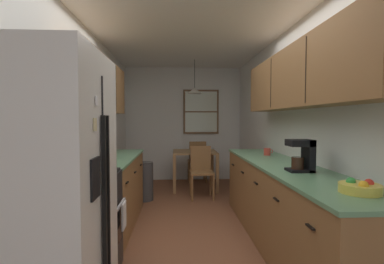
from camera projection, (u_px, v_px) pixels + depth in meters
name	position (u px, v px, depth m)	size (l,w,h in m)	color
ground_plane	(188.00, 219.00, 3.93)	(12.00, 12.00, 0.00)	brown
wall_left	(87.00, 127.00, 3.80)	(0.10, 9.00, 2.55)	silver
wall_right	(285.00, 127.00, 3.95)	(0.10, 9.00, 2.55)	silver
wall_back	(183.00, 124.00, 6.52)	(4.40, 0.10, 2.55)	silver
ceiling_slab	(188.00, 29.00, 3.82)	(4.40, 9.00, 0.08)	white
refrigerator	(43.00, 203.00, 1.68)	(0.73, 0.79, 1.78)	white
stove_range	(79.00, 226.00, 2.43)	(0.66, 0.64, 1.10)	black
microwave_over_range	(62.00, 91.00, 2.37)	(0.39, 0.57, 0.34)	black
counter_left	(111.00, 192.00, 3.66)	(0.64, 1.82, 0.90)	olive
upper_cabinets_left	(97.00, 86.00, 3.54)	(0.33, 1.90, 0.66)	olive
counter_right	(284.00, 206.00, 3.06)	(0.64, 3.11, 0.90)	olive
upper_cabinets_right	(301.00, 78.00, 2.96)	(0.33, 2.79, 0.63)	olive
dining_table	(195.00, 157.00, 5.64)	(0.85, 0.82, 0.75)	olive
dining_chair_near	(201.00, 169.00, 5.03)	(0.41, 0.41, 0.90)	olive
dining_chair_far	(197.00, 159.00, 6.27)	(0.41, 0.41, 0.90)	olive
pendant_light	(195.00, 91.00, 5.58)	(0.30, 0.30, 0.66)	black
back_window	(201.00, 112.00, 6.45)	(0.80, 0.05, 1.00)	brown
trash_bin	(145.00, 181.00, 4.84)	(0.29, 0.29, 0.65)	#3F3F42
storage_canister	(94.00, 157.00, 2.90)	(0.13, 0.13, 0.20)	#D84C19
dish_towel	(124.00, 215.00, 2.61)	(0.02, 0.16, 0.24)	white
coffee_maker	(303.00, 155.00, 2.62)	(0.22, 0.18, 0.30)	black
mug_by_coffeemaker	(267.00, 152.00, 3.80)	(0.13, 0.09, 0.10)	#BF3F33
fruit_bowl	(360.00, 187.00, 1.86)	(0.26, 0.26, 0.09)	#E5D14C
table_serving_bowl	(199.00, 150.00, 5.64)	(0.20, 0.20, 0.06)	#E0D14C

